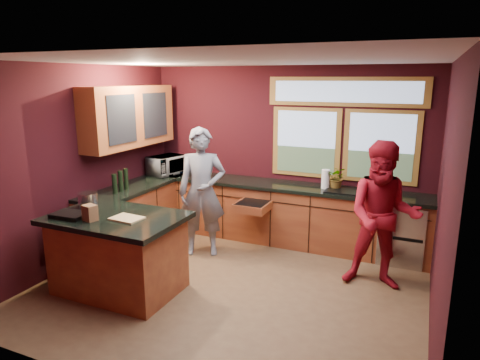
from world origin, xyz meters
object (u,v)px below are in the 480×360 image
Objects in this scene: person_red at (383,216)px; cutting_board at (127,218)px; stock_pot at (88,200)px; island at (118,253)px; person_grey at (202,192)px.

cutting_board is at bearing -157.44° from person_red.
stock_pot is (-0.75, 0.20, 0.08)m from cutting_board.
person_red is at bearing 19.83° from stock_pot.
cutting_board is (0.20, -0.05, 0.48)m from island.
person_red is (2.48, -0.03, -0.02)m from person_grey.
person_red reaches higher than stock_pot.
person_red is at bearing 25.78° from island.
cutting_board is (-2.65, -1.43, 0.05)m from person_red.
person_grey reaches higher than stock_pot.
person_grey is at bearing 53.66° from stock_pot.
island is 0.86× the size of person_red.
person_grey reaches higher than person_red.
cutting_board is at bearing -14.93° from stock_pot.
island is 0.84× the size of person_grey.
stock_pot is at bearing -150.76° from person_grey.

